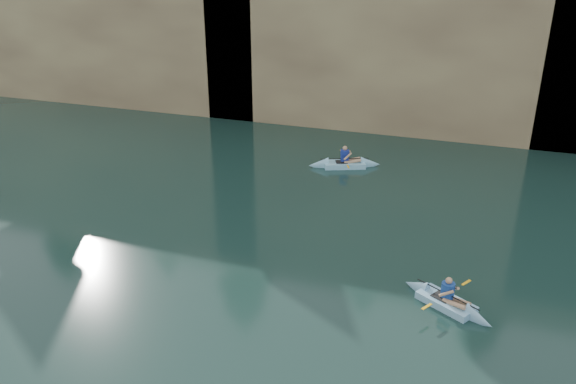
% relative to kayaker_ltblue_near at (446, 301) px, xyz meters
% --- Properties ---
extents(ground, '(160.00, 160.00, 0.00)m').
position_rel_kayaker_ltblue_near_xyz_m(ground, '(-6.08, -5.05, -0.15)').
color(ground, black).
rests_on(ground, ground).
extents(cliff, '(70.00, 16.00, 12.00)m').
position_rel_kayaker_ltblue_near_xyz_m(cliff, '(-6.08, 24.95, 5.85)').
color(cliff, tan).
rests_on(cliff, ground).
extents(cliff_slab_west, '(26.00, 2.40, 10.56)m').
position_rel_kayaker_ltblue_near_xyz_m(cliff_slab_west, '(-26.08, 17.55, 5.13)').
color(cliff_slab_west, '#9D8D5F').
rests_on(cliff_slab_west, ground).
extents(cliff_slab_center, '(24.00, 2.40, 11.40)m').
position_rel_kayaker_ltblue_near_xyz_m(cliff_slab_center, '(-4.08, 17.55, 5.55)').
color(cliff_slab_center, '#9D8D5F').
rests_on(cliff_slab_center, ground).
extents(sea_cave_west, '(4.50, 1.00, 4.00)m').
position_rel_kayaker_ltblue_near_xyz_m(sea_cave_west, '(-24.08, 16.90, 1.85)').
color(sea_cave_west, black).
rests_on(sea_cave_west, ground).
extents(sea_cave_center, '(3.50, 1.00, 3.20)m').
position_rel_kayaker_ltblue_near_xyz_m(sea_cave_center, '(-10.08, 16.90, 1.45)').
color(sea_cave_center, black).
rests_on(sea_cave_center, ground).
extents(sea_cave_east, '(5.00, 1.00, 4.50)m').
position_rel_kayaker_ltblue_near_xyz_m(sea_cave_east, '(3.92, 16.90, 2.10)').
color(sea_cave_east, black).
rests_on(sea_cave_east, ground).
extents(kayaker_ltblue_near, '(3.00, 2.17, 1.21)m').
position_rel_kayaker_ltblue_near_xyz_m(kayaker_ltblue_near, '(0.00, 0.00, 0.00)').
color(kayaker_ltblue_near, '#7BAECE').
rests_on(kayaker_ltblue_near, ground).
extents(kayaker_ltblue_mid, '(3.56, 2.45, 1.34)m').
position_rel_kayaker_ltblue_near_xyz_m(kayaker_ltblue_mid, '(-5.75, 10.44, 0.02)').
color(kayaker_ltblue_mid, '#87C7E3').
rests_on(kayaker_ltblue_mid, ground).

